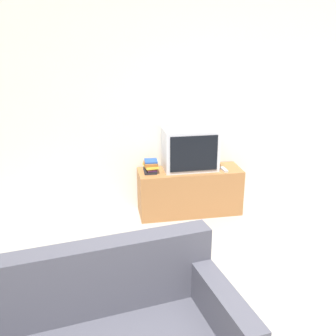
{
  "coord_description": "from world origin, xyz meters",
  "views": [
    {
      "loc": [
        -0.89,
        -1.54,
        2.16
      ],
      "look_at": [
        -0.18,
        2.4,
        0.73
      ],
      "focal_mm": 42.0,
      "sensor_mm": 36.0,
      "label": 1
    }
  ],
  "objects_px": {
    "tv_stand": "(190,191)",
    "book_stack": "(151,166)",
    "television": "(190,149)",
    "remote_on_stand": "(224,169)"
  },
  "relations": [
    {
      "from": "tv_stand",
      "to": "book_stack",
      "type": "distance_m",
      "value": 0.59
    },
    {
      "from": "tv_stand",
      "to": "television",
      "type": "distance_m",
      "value": 0.53
    },
    {
      "from": "television",
      "to": "book_stack",
      "type": "distance_m",
      "value": 0.52
    },
    {
      "from": "television",
      "to": "remote_on_stand",
      "type": "distance_m",
      "value": 0.47
    },
    {
      "from": "tv_stand",
      "to": "book_stack",
      "type": "height_order",
      "value": "book_stack"
    },
    {
      "from": "tv_stand",
      "to": "remote_on_stand",
      "type": "relative_size",
      "value": 8.06
    },
    {
      "from": "tv_stand",
      "to": "remote_on_stand",
      "type": "xyz_separation_m",
      "value": [
        0.39,
        -0.09,
        0.29
      ]
    },
    {
      "from": "television",
      "to": "tv_stand",
      "type": "bearing_deg",
      "value": -101.09
    },
    {
      "from": "television",
      "to": "book_stack",
      "type": "bearing_deg",
      "value": -176.95
    },
    {
      "from": "tv_stand",
      "to": "remote_on_stand",
      "type": "height_order",
      "value": "remote_on_stand"
    }
  ]
}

